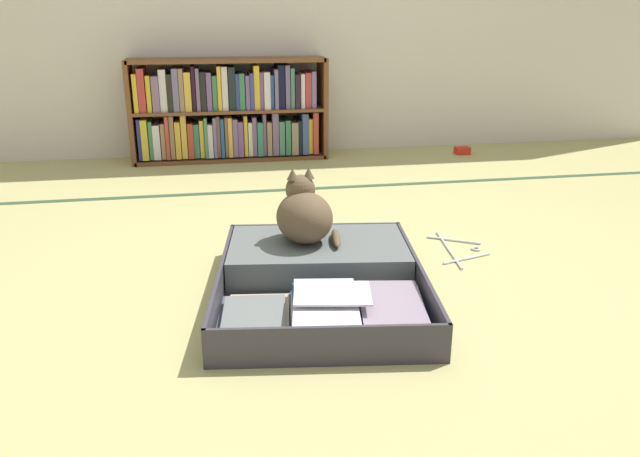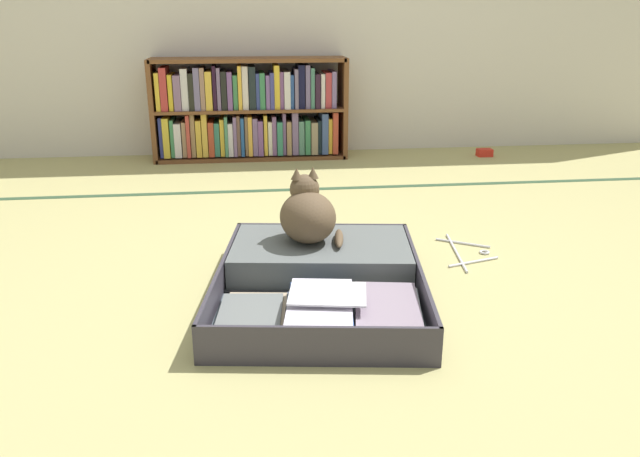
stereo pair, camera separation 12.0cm
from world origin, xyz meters
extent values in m
plane|color=tan|center=(0.00, 0.00, 0.00)|extent=(10.00, 10.00, 0.00)
cube|color=#304C32|center=(0.00, 1.39, 0.00)|extent=(4.80, 0.05, 0.00)
cube|color=brown|center=(-0.81, 2.24, 0.33)|extent=(0.03, 0.29, 0.65)
cube|color=brown|center=(0.43, 2.24, 0.33)|extent=(0.03, 0.29, 0.65)
cube|color=brown|center=(-0.19, 2.24, 0.64)|extent=(1.24, 0.29, 0.02)
cube|color=brown|center=(-0.19, 2.24, 0.01)|extent=(1.24, 0.29, 0.02)
cube|color=brown|center=(-0.19, 2.24, 0.33)|extent=(1.21, 0.29, 0.02)
cube|color=#333B91|center=(-0.77, 2.24, 0.16)|extent=(0.02, 0.24, 0.26)
cube|color=gold|center=(-0.74, 2.23, 0.16)|extent=(0.04, 0.24, 0.26)
cube|color=#41885A|center=(-0.70, 2.24, 0.16)|extent=(0.02, 0.24, 0.24)
cube|color=silver|center=(-0.67, 2.24, 0.14)|extent=(0.04, 0.24, 0.22)
cube|color=#A4815E|center=(-0.63, 2.24, 0.15)|extent=(0.03, 0.24, 0.23)
cube|color=#BE4338|center=(-0.60, 2.23, 0.17)|extent=(0.02, 0.24, 0.27)
cube|color=#95724B|center=(-0.57, 2.24, 0.17)|extent=(0.03, 0.24, 0.28)
cube|color=gold|center=(-0.53, 2.23, 0.15)|extent=(0.03, 0.24, 0.24)
cube|color=gold|center=(-0.50, 2.24, 0.17)|extent=(0.04, 0.24, 0.28)
cube|color=#B04027|center=(-0.45, 2.24, 0.15)|extent=(0.04, 0.24, 0.22)
cube|color=#337763|center=(-0.42, 2.24, 0.14)|extent=(0.03, 0.24, 0.22)
cube|color=gold|center=(-0.38, 2.24, 0.15)|extent=(0.03, 0.24, 0.24)
cube|color=#488562|center=(-0.36, 2.23, 0.16)|extent=(0.02, 0.24, 0.26)
cube|color=silver|center=(-0.33, 2.23, 0.14)|extent=(0.03, 0.24, 0.21)
cube|color=slate|center=(-0.30, 2.23, 0.16)|extent=(0.02, 0.24, 0.26)
cube|color=#9C6F59|center=(-0.28, 2.25, 0.16)|extent=(0.02, 0.24, 0.26)
cube|color=#265395|center=(-0.25, 2.23, 0.16)|extent=(0.02, 0.24, 0.25)
cube|color=#927153|center=(-0.23, 2.24, 0.16)|extent=(0.02, 0.24, 0.26)
cube|color=gold|center=(-0.20, 2.23, 0.16)|extent=(0.03, 0.24, 0.26)
cube|color=slate|center=(-0.17, 2.23, 0.16)|extent=(0.03, 0.24, 0.24)
cube|color=#7A4E89|center=(-0.13, 2.23, 0.15)|extent=(0.03, 0.24, 0.23)
cube|color=yellow|center=(-0.10, 2.24, 0.17)|extent=(0.02, 0.24, 0.26)
cube|color=silver|center=(-0.07, 2.24, 0.14)|extent=(0.03, 0.24, 0.22)
cube|color=slate|center=(-0.04, 2.24, 0.16)|extent=(0.03, 0.24, 0.25)
cube|color=#368062|center=(-0.01, 2.23, 0.14)|extent=(0.04, 0.24, 0.22)
cube|color=slate|center=(0.02, 2.24, 0.17)|extent=(0.02, 0.24, 0.27)
cube|color=#9A7A52|center=(0.05, 2.23, 0.14)|extent=(0.03, 0.24, 0.22)
cube|color=slate|center=(0.09, 2.23, 0.17)|extent=(0.04, 0.24, 0.28)
cube|color=#4A7764|center=(0.14, 2.23, 0.14)|extent=(0.04, 0.24, 0.22)
cube|color=#36784E|center=(0.18, 2.23, 0.15)|extent=(0.03, 0.24, 0.23)
cube|color=gray|center=(0.22, 2.23, 0.14)|extent=(0.04, 0.24, 0.21)
cube|color=black|center=(0.26, 2.24, 0.14)|extent=(0.02, 0.24, 0.22)
cube|color=#3C5185|center=(0.29, 2.23, 0.17)|extent=(0.04, 0.24, 0.27)
cube|color=gold|center=(0.33, 2.24, 0.15)|extent=(0.03, 0.24, 0.23)
cube|color=#B5402C|center=(0.36, 2.23, 0.17)|extent=(0.03, 0.24, 0.27)
cube|color=gold|center=(-0.77, 2.23, 0.45)|extent=(0.03, 0.24, 0.24)
cube|color=#B43534|center=(-0.73, 2.23, 0.47)|extent=(0.04, 0.24, 0.27)
cube|color=gold|center=(-0.69, 2.24, 0.45)|extent=(0.03, 0.24, 0.22)
cube|color=slate|center=(-0.65, 2.23, 0.45)|extent=(0.04, 0.24, 0.22)
cube|color=silver|center=(-0.60, 2.24, 0.47)|extent=(0.04, 0.24, 0.26)
cube|color=black|center=(-0.56, 2.23, 0.45)|extent=(0.03, 0.24, 0.23)
cube|color=slate|center=(-0.53, 2.23, 0.47)|extent=(0.04, 0.24, 0.27)
cube|color=#966F5C|center=(-0.49, 2.23, 0.47)|extent=(0.03, 0.24, 0.26)
cube|color=gold|center=(-0.45, 2.23, 0.46)|extent=(0.04, 0.24, 0.24)
cube|color=black|center=(-0.42, 2.24, 0.47)|extent=(0.02, 0.24, 0.28)
cube|color=slate|center=(-0.39, 2.23, 0.47)|extent=(0.02, 0.24, 0.26)
cube|color=black|center=(-0.36, 2.23, 0.46)|extent=(0.03, 0.24, 0.24)
cube|color=#754F8D|center=(-0.32, 2.23, 0.45)|extent=(0.03, 0.24, 0.24)
cube|color=#3E814D|center=(-0.29, 2.24, 0.44)|extent=(0.03, 0.24, 0.22)
cube|color=gold|center=(-0.26, 2.23, 0.47)|extent=(0.02, 0.24, 0.27)
cube|color=silver|center=(-0.22, 2.24, 0.47)|extent=(0.04, 0.24, 0.27)
cube|color=#1C2528|center=(-0.18, 2.24, 0.47)|extent=(0.04, 0.24, 0.27)
cube|color=navy|center=(-0.14, 2.24, 0.45)|extent=(0.02, 0.24, 0.23)
cube|color=#37794F|center=(-0.11, 2.23, 0.45)|extent=(0.03, 0.24, 0.23)
cube|color=#725294|center=(-0.08, 2.23, 0.44)|extent=(0.02, 0.24, 0.21)
cube|color=#3B3C85|center=(-0.05, 2.23, 0.45)|extent=(0.03, 0.24, 0.23)
cube|color=gold|center=(-0.02, 2.23, 0.47)|extent=(0.04, 0.24, 0.28)
cube|color=#7E5290|center=(0.01, 2.24, 0.45)|extent=(0.02, 0.24, 0.23)
cube|color=silver|center=(0.05, 2.23, 0.45)|extent=(0.04, 0.24, 0.24)
cube|color=#2B4E92|center=(0.08, 2.24, 0.44)|extent=(0.02, 0.24, 0.21)
cube|color=slate|center=(0.11, 2.23, 0.46)|extent=(0.02, 0.24, 0.25)
cube|color=black|center=(0.14, 2.24, 0.47)|extent=(0.04, 0.24, 0.28)
cube|color=slate|center=(0.18, 2.24, 0.47)|extent=(0.03, 0.24, 0.28)
cube|color=#417463|center=(0.21, 2.23, 0.46)|extent=(0.02, 0.24, 0.26)
cube|color=#2B172A|center=(0.24, 2.23, 0.45)|extent=(0.03, 0.24, 0.22)
cube|color=silver|center=(0.28, 2.24, 0.45)|extent=(0.03, 0.24, 0.22)
cube|color=#B0373D|center=(0.31, 2.25, 0.45)|extent=(0.04, 0.24, 0.23)
cube|color=slate|center=(0.35, 2.24, 0.45)|extent=(0.03, 0.24, 0.23)
cube|color=#393540|center=(-0.03, -0.22, 0.01)|extent=(0.73, 0.53, 0.01)
cube|color=#393540|center=(-0.06, -0.43, 0.06)|extent=(0.68, 0.10, 0.12)
cube|color=#393540|center=(-0.36, -0.17, 0.06)|extent=(0.07, 0.44, 0.12)
cube|color=#393540|center=(0.30, -0.27, 0.06)|extent=(0.07, 0.44, 0.12)
cube|color=#45525A|center=(-0.03, -0.22, 0.02)|extent=(0.71, 0.50, 0.01)
cube|color=#393540|center=(0.03, 0.21, 0.01)|extent=(0.73, 0.53, 0.01)
cube|color=#393540|center=(0.06, 0.43, 0.06)|extent=(0.68, 0.10, 0.12)
cube|color=#393540|center=(-0.30, 0.26, 0.06)|extent=(0.07, 0.44, 0.12)
cube|color=#393540|center=(0.36, 0.17, 0.06)|extent=(0.07, 0.44, 0.12)
cube|color=#45525A|center=(0.03, 0.21, 0.02)|extent=(0.71, 0.50, 0.01)
cylinder|color=black|center=(0.00, 0.00, 0.02)|extent=(0.66, 0.11, 0.02)
cube|color=tan|center=(-0.23, -0.19, 0.03)|extent=(0.24, 0.39, 0.01)
cube|color=slate|center=(-0.24, -0.20, 0.04)|extent=(0.23, 0.34, 0.01)
cube|color=#35466A|center=(-0.03, -0.21, 0.03)|extent=(0.23, 0.37, 0.02)
cube|color=tan|center=(-0.03, -0.22, 0.05)|extent=(0.24, 0.35, 0.02)
cube|color=navy|center=(-0.03, -0.22, 0.07)|extent=(0.24, 0.38, 0.02)
cube|color=silver|center=(-0.03, -0.23, 0.09)|extent=(0.25, 0.37, 0.02)
cube|color=#B6A292|center=(0.18, -0.24, 0.03)|extent=(0.25, 0.39, 0.02)
cube|color=silver|center=(0.19, -0.24, 0.05)|extent=(0.25, 0.37, 0.02)
cube|color=gray|center=(0.18, -0.25, 0.07)|extent=(0.26, 0.41, 0.01)
cube|color=white|center=(0.00, -0.21, 0.11)|extent=(0.26, 0.21, 0.01)
cube|color=#5B6060|center=(0.03, 0.21, 0.07)|extent=(0.70, 0.49, 0.11)
torus|color=white|center=(0.09, 0.18, 0.12)|extent=(0.12, 0.12, 0.01)
cylinder|color=black|center=(-0.13, 0.44, 0.06)|extent=(0.02, 0.02, 0.11)
cylinder|color=black|center=(0.24, 0.39, 0.06)|extent=(0.02, 0.02, 0.11)
cube|color=yellow|center=(-0.18, -0.41, 0.07)|extent=(0.03, 0.01, 0.02)
cube|color=white|center=(0.08, -0.44, 0.04)|extent=(0.03, 0.01, 0.02)
ellipsoid|color=brown|center=(-0.02, 0.23, 0.21)|extent=(0.23, 0.26, 0.19)
ellipsoid|color=brown|center=(-0.02, 0.30, 0.17)|extent=(0.15, 0.10, 0.10)
sphere|color=brown|center=(-0.02, 0.29, 0.31)|extent=(0.11, 0.11, 0.11)
cone|color=brown|center=(0.01, 0.29, 0.37)|extent=(0.04, 0.04, 0.04)
cone|color=brown|center=(-0.05, 0.28, 0.37)|extent=(0.04, 0.04, 0.04)
sphere|color=yellow|center=(-0.01, 0.34, 0.31)|extent=(0.02, 0.02, 0.02)
sphere|color=yellow|center=(-0.05, 0.33, 0.31)|extent=(0.02, 0.02, 0.02)
ellipsoid|color=brown|center=(0.10, 0.20, 0.14)|extent=(0.06, 0.19, 0.03)
cylinder|color=silver|center=(0.60, 0.35, 0.00)|extent=(0.07, 0.42, 0.01)
cylinder|color=silver|center=(0.66, 0.44, 0.01)|extent=(0.20, 0.13, 0.01)
cylinder|color=silver|center=(0.63, 0.24, 0.01)|extent=(0.22, 0.07, 0.01)
torus|color=silver|center=(0.71, 0.33, 0.01)|extent=(0.05, 0.05, 0.01)
cube|color=red|center=(1.39, 2.09, 0.03)|extent=(0.10, 0.07, 0.05)
camera|label=1|loc=(-0.35, -1.89, 0.92)|focal=34.75mm
camera|label=2|loc=(-0.23, -1.91, 0.92)|focal=34.75mm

